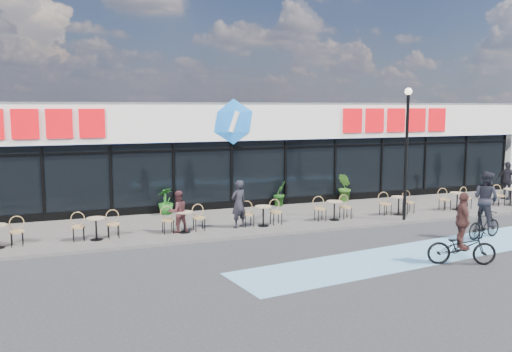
# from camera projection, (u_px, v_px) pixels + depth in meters

# --- Properties ---
(ground) EXTENTS (120.00, 120.00, 0.00)m
(ground) POSITION_uv_depth(u_px,v_px,m) (302.00, 250.00, 16.79)
(ground) COLOR #28282B
(ground) RESTS_ON ground
(sidewalk) EXTENTS (44.00, 5.00, 0.10)m
(sidewalk) POSITION_uv_depth(u_px,v_px,m) (252.00, 220.00, 20.96)
(sidewalk) COLOR #58544D
(sidewalk) RESTS_ON ground
(bike_lane) EXTENTS (14.17, 4.13, 0.01)m
(bike_lane) POSITION_uv_depth(u_px,v_px,m) (440.00, 250.00, 16.80)
(bike_lane) COLOR #669FC1
(bike_lane) RESTS_ON ground
(building) EXTENTS (30.60, 6.57, 4.75)m
(building) POSITION_uv_depth(u_px,v_px,m) (212.00, 151.00, 25.70)
(building) COLOR black
(building) RESTS_ON ground
(lamp_post) EXTENTS (0.28, 0.28, 5.03)m
(lamp_post) POSITION_uv_depth(u_px,v_px,m) (407.00, 142.00, 20.44)
(lamp_post) COLOR black
(lamp_post) RESTS_ON sidewalk
(bistro_set_2) EXTENTS (1.54, 0.62, 0.90)m
(bistro_set_2) POSITION_uv_depth(u_px,v_px,m) (96.00, 226.00, 17.71)
(bistro_set_2) COLOR tan
(bistro_set_2) RESTS_ON sidewalk
(bistro_set_3) EXTENTS (1.54, 0.62, 0.90)m
(bistro_set_3) POSITION_uv_depth(u_px,v_px,m) (184.00, 219.00, 18.74)
(bistro_set_3) COLOR tan
(bistro_set_3) RESTS_ON sidewalk
(bistro_set_4) EXTENTS (1.54, 0.62, 0.90)m
(bistro_set_4) POSITION_uv_depth(u_px,v_px,m) (262.00, 213.00, 19.77)
(bistro_set_4) COLOR tan
(bistro_set_4) RESTS_ON sidewalk
(bistro_set_5) EXTENTS (1.54, 0.62, 0.90)m
(bistro_set_5) POSITION_uv_depth(u_px,v_px,m) (333.00, 208.00, 20.80)
(bistro_set_5) COLOR tan
(bistro_set_5) RESTS_ON sidewalk
(bistro_set_6) EXTENTS (1.54, 0.62, 0.90)m
(bistro_set_6) POSITION_uv_depth(u_px,v_px,m) (397.00, 203.00, 21.83)
(bistro_set_6) COLOR tan
(bistro_set_6) RESTS_ON sidewalk
(bistro_set_7) EXTENTS (1.54, 0.62, 0.90)m
(bistro_set_7) POSITION_uv_depth(u_px,v_px,m) (456.00, 199.00, 22.86)
(bistro_set_7) COLOR tan
(bistro_set_7) RESTS_ON sidewalk
(bistro_set_8) EXTENTS (1.54, 0.62, 0.90)m
(bistro_set_8) POSITION_uv_depth(u_px,v_px,m) (509.00, 195.00, 23.89)
(bistro_set_8) COLOR tan
(bistro_set_8) RESTS_ON sidewalk
(potted_plant_left) EXTENTS (0.84, 0.84, 1.08)m
(potted_plant_left) POSITION_uv_depth(u_px,v_px,m) (166.00, 201.00, 21.87)
(potted_plant_left) COLOR #1E5919
(potted_plant_left) RESTS_ON sidewalk
(potted_plant_mid) EXTENTS (0.76, 0.72, 1.10)m
(potted_plant_mid) POSITION_uv_depth(u_px,v_px,m) (280.00, 193.00, 23.71)
(potted_plant_mid) COLOR #1A4413
(potted_plant_mid) RESTS_ON sidewalk
(potted_plant_right) EXTENTS (0.72, 0.82, 1.29)m
(potted_plant_right) POSITION_uv_depth(u_px,v_px,m) (345.00, 188.00, 24.78)
(potted_plant_right) COLOR #2C5919
(potted_plant_right) RESTS_ON sidewalk
(patron_left) EXTENTS (0.73, 0.61, 1.73)m
(patron_left) POSITION_uv_depth(u_px,v_px,m) (239.00, 204.00, 19.39)
(patron_left) COLOR black
(patron_left) RESTS_ON sidewalk
(patron_right) EXTENTS (0.79, 0.66, 1.46)m
(patron_right) POSITION_uv_depth(u_px,v_px,m) (178.00, 212.00, 18.68)
(patron_right) COLOR #4C272A
(patron_right) RESTS_ON sidewalk
(pedestrian_a) EXTENTS (0.66, 1.11, 1.77)m
(pedestrian_a) POSITION_uv_depth(u_px,v_px,m) (507.00, 180.00, 25.38)
(pedestrian_a) COLOR black
(pedestrian_a) RESTS_ON sidewalk
(cyclist_a) EXTENTS (2.01, 1.36, 2.06)m
(cyclist_a) POSITION_uv_depth(u_px,v_px,m) (462.00, 239.00, 15.19)
(cyclist_a) COLOR black
(cyclist_a) RESTS_ON ground
(cyclist_b) EXTENTS (1.65, 1.01, 2.29)m
(cyclist_b) POSITION_uv_depth(u_px,v_px,m) (485.00, 208.00, 18.16)
(cyclist_b) COLOR black
(cyclist_b) RESTS_ON ground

